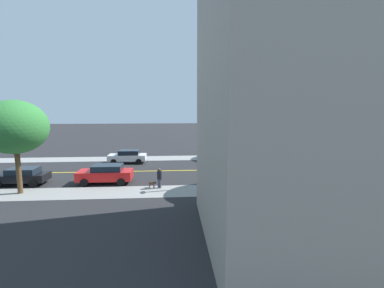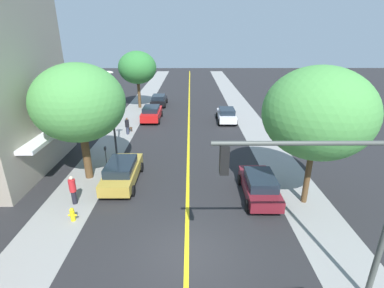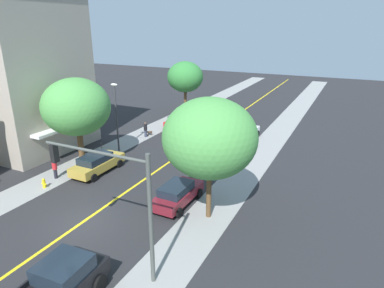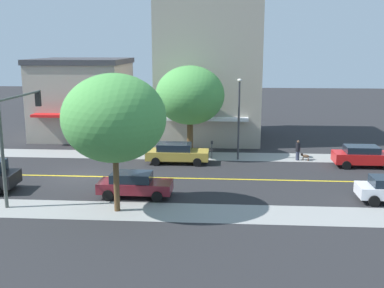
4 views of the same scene
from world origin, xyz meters
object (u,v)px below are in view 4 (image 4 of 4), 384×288
(traffic_light_mast, at_px, (15,126))
(maroon_sedan_right_curb, at_px, (134,184))
(fire_hydrant, at_px, (131,153))
(pedestrian_red_shirt, at_px, (151,145))
(parking_meter, at_px, (212,147))
(red_sedan_left_curb, at_px, (363,156))
(street_tree_right_corner, at_px, (114,118))
(street_lamp, at_px, (239,110))
(street_tree_left_near, at_px, (190,95))
(pedestrian_black_shirt, at_px, (298,150))
(small_dog, at_px, (305,156))
(gold_sedan_left_curb, at_px, (177,153))

(traffic_light_mast, distance_m, maroon_sedan_right_curb, 7.65)
(fire_hydrant, bearing_deg, pedestrian_red_shirt, 107.67)
(parking_meter, bearing_deg, red_sedan_left_curb, 80.87)
(street_tree_right_corner, xyz_separation_m, street_lamp, (-12.20, 6.89, -1.18))
(maroon_sedan_right_curb, bearing_deg, parking_meter, 67.54)
(street_tree_left_near, height_order, parking_meter, street_tree_left_near)
(street_tree_left_near, height_order, pedestrian_black_shirt, street_tree_left_near)
(maroon_sedan_right_curb, bearing_deg, street_lamp, 57.70)
(small_dog, bearing_deg, pedestrian_black_shirt, 20.62)
(street_tree_right_corner, distance_m, gold_sedan_left_curb, 11.71)
(traffic_light_mast, distance_m, gold_sedan_left_curb, 12.67)
(street_tree_left_near, relative_size, pedestrian_black_shirt, 4.61)
(maroon_sedan_right_curb, height_order, small_dog, maroon_sedan_right_curb)
(street_tree_left_near, height_order, traffic_light_mast, street_tree_left_near)
(street_tree_right_corner, bearing_deg, maroon_sedan_right_curb, 168.86)
(maroon_sedan_right_curb, bearing_deg, fire_hydrant, 103.41)
(maroon_sedan_right_curb, bearing_deg, traffic_light_mast, -174.27)
(street_tree_right_corner, distance_m, traffic_light_mast, 6.60)
(traffic_light_mast, xyz_separation_m, maroon_sedan_right_curb, (-0.56, 6.75, -3.55))
(street_tree_right_corner, xyz_separation_m, maroon_sedan_right_curb, (-2.45, 0.48, -4.35))
(street_tree_right_corner, distance_m, pedestrian_black_shirt, 17.41)
(pedestrian_red_shirt, relative_size, pedestrian_black_shirt, 1.07)
(street_tree_left_near, bearing_deg, traffic_light_mast, -39.73)
(street_tree_left_near, xyz_separation_m, pedestrian_black_shirt, (0.78, 8.56, -4.14))
(small_dog, bearing_deg, traffic_light_mast, 59.36)
(fire_hydrant, relative_size, parking_meter, 0.51)
(street_tree_left_near, relative_size, gold_sedan_left_curb, 1.54)
(gold_sedan_left_curb, bearing_deg, traffic_light_mast, -133.91)
(street_lamp, distance_m, pedestrian_red_shirt, 7.69)
(pedestrian_black_shirt, bearing_deg, street_tree_left_near, -13.41)
(street_tree_left_near, relative_size, small_dog, 10.44)
(traffic_light_mast, bearing_deg, street_tree_left_near, -39.73)
(red_sedan_left_curb, xyz_separation_m, small_dog, (-1.60, -3.99, -0.47))
(maroon_sedan_right_curb, height_order, pedestrian_red_shirt, pedestrian_red_shirt)
(street_tree_right_corner, relative_size, pedestrian_black_shirt, 4.70)
(street_lamp, xyz_separation_m, maroon_sedan_right_curb, (9.75, -6.41, -3.17))
(red_sedan_left_curb, height_order, pedestrian_red_shirt, pedestrian_red_shirt)
(maroon_sedan_right_curb, distance_m, small_dog, 15.19)
(fire_hydrant, distance_m, gold_sedan_left_curb, 4.23)
(street_tree_left_near, relative_size, street_lamp, 1.15)
(maroon_sedan_right_curb, relative_size, pedestrian_red_shirt, 2.59)
(street_lamp, bearing_deg, parking_meter, -95.64)
(fire_hydrant, bearing_deg, street_tree_right_corner, 7.79)
(street_lamp, relative_size, maroon_sedan_right_curb, 1.45)
(street_tree_left_near, height_order, gold_sedan_left_curb, street_tree_left_near)
(street_lamp, bearing_deg, pedestrian_black_shirt, 90.96)
(street_tree_right_corner, distance_m, red_sedan_left_curb, 19.77)
(street_tree_right_corner, bearing_deg, traffic_light_mast, -106.83)
(street_tree_left_near, relative_size, parking_meter, 5.12)
(street_tree_left_near, xyz_separation_m, fire_hydrant, (0.72, -4.70, -4.61))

